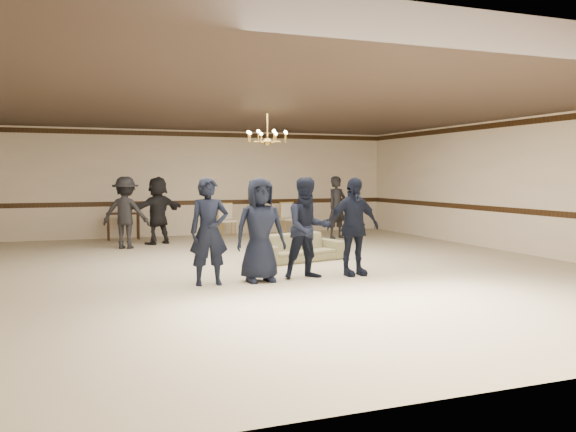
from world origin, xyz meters
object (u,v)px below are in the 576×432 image
Objects in this scene: adult_mid at (158,210)px; console_table at (123,226)px; banquet_chair_mid at (259,219)px; boy_c at (308,228)px; boy_b at (260,230)px; banquet_chair_right at (289,219)px; settee at (298,247)px; adult_left at (126,213)px; boy_d at (353,227)px; chandelier at (267,127)px; adult_right at (337,207)px; boy_a at (209,232)px; banquet_chair_left at (227,220)px.

adult_mid is 1.95× the size of console_table.
boy_c is at bearing -99.42° from banquet_chair_mid.
boy_b is 1.85× the size of banquet_chair_right.
adult_left is (-3.23, 3.54, 0.61)m from settee.
boy_c is 1.00× the size of boy_d.
boy_b is 2.62m from settee.
boy_b is at bearing -111.89° from chandelier.
boy_c is 7.94m from banquet_chair_right.
adult_right is (2.48, 5.89, -0.00)m from boy_d.
boy_b is 1.85× the size of banquet_chair_mid.
banquet_chair_right is (2.52, 7.52, -0.42)m from boy_c.
chandelier is 0.52× the size of boy_d.
boy_b is 8.27m from banquet_chair_right.
banquet_chair_mid is 1.00× the size of banquet_chair_right.
banquet_chair_mid is (1.51, 5.25, -2.39)m from chandelier.
chandelier is at bearing 88.63° from adult_mid.
adult_left is at bearing 107.63° from boy_b.
adult_left is 1.85× the size of banquet_chair_mid.
boy_d reaches higher than console_table.
chandelier reaches higher than boy_a.
adult_mid is (0.90, 0.70, 0.00)m from adult_left.
banquet_chair_right is at bearing 56.25° from settee.
adult_left is (-2.62, 5.59, -0.00)m from boy_c.
banquet_chair_left is (3.13, 1.93, -0.42)m from adult_left.
banquet_chair_left is at bearing 1.15° from console_table.
settee is (2.42, 2.05, -0.61)m from boy_a.
boy_a is 1.00× the size of boy_d.
adult_left is 1.85× the size of banquet_chair_right.
adult_left reaches higher than banquet_chair_left.
adult_right is at bearing -33.41° from banquet_chair_left.
boy_a and boy_b have the same top height.
boy_c is 6.52m from adult_mid.
adult_mid is 1.85× the size of banquet_chair_mid.
adult_mid is at bearing 155.62° from adult_right.
adult_mid reaches higher than console_table.
boy_a is at bearing -128.61° from chandelier.
banquet_chair_right is (1.00, 0.00, 0.00)m from banquet_chair_mid.
boy_d is at bearing -92.71° from banquet_chair_mid.
settee is 1.11× the size of adult_left.
boy_a is 0.90× the size of settee.
chandelier is at bearing -119.51° from banquet_chair_right.
boy_c is at bearing 80.65° from adult_mid.
boy_c reaches higher than adult_left.
banquet_chair_mid is at bearing 2.10° from console_table.
boy_c reaches higher than settee.
adult_right is at bearing 64.31° from boy_d.
boy_c is 7.69m from banquet_chair_mid.
boy_d reaches higher than adult_left.
boy_d is 7.54m from banquet_chair_left.
boy_b is at bearing -104.46° from banquet_chair_left.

